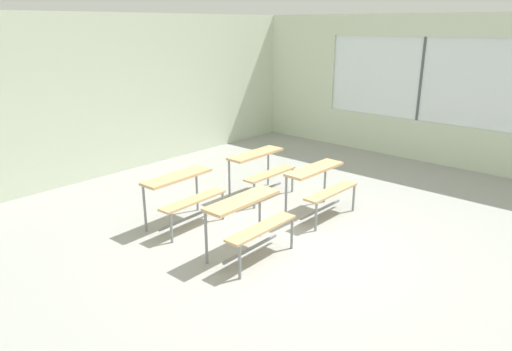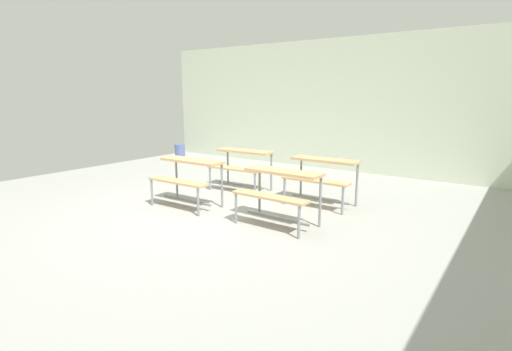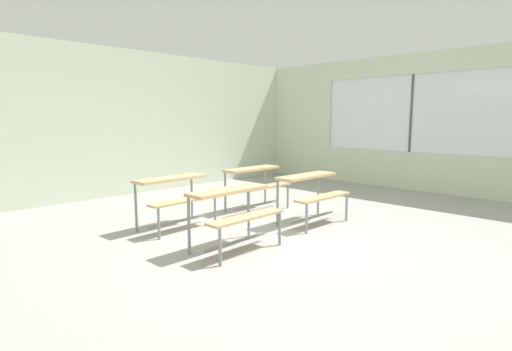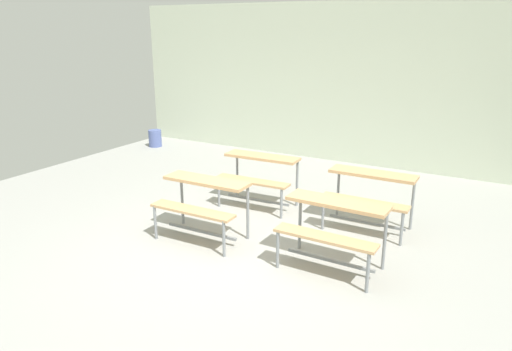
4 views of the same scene
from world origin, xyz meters
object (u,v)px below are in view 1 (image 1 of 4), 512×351
Objects in this scene: desk_bench_r0c1 at (320,180)px; desk_bench_r1c1 at (261,164)px; desk_bench_r0c0 at (249,214)px; desk_bench_r1c0 at (183,189)px.

desk_bench_r0c1 is 1.22m from desk_bench_r1c1.
desk_bench_r1c1 is (1.69, 1.29, 0.00)m from desk_bench_r0c0.
desk_bench_r1c0 is 1.64m from desk_bench_r1c1.
desk_bench_r0c0 is 1.33m from desk_bench_r1c0.
desk_bench_r1c0 is (0.05, 1.33, 0.00)m from desk_bench_r0c0.
desk_bench_r0c1 and desk_bench_r1c1 have the same top height.
desk_bench_r1c0 and desk_bench_r1c1 have the same top height.
desk_bench_r1c1 is (1.64, -0.04, 0.00)m from desk_bench_r1c0.
desk_bench_r0c1 is 0.99× the size of desk_bench_r1c0.
desk_bench_r1c0 is at bearing 86.97° from desk_bench_r0c0.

